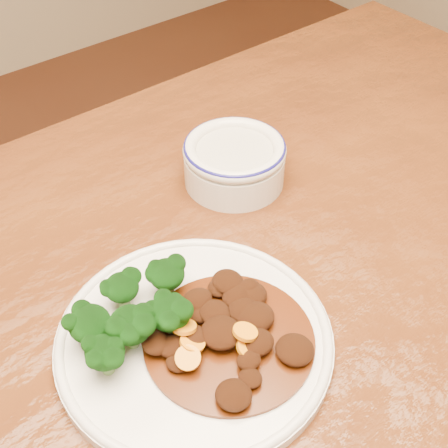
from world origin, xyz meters
TOP-DOWN VIEW (x-y plane):
  - dining_table at (0.00, 0.00)m, footprint 1.50×0.90m
  - dinner_plate at (-0.04, -0.01)m, footprint 0.29×0.29m
  - broccoli_florets at (-0.09, 0.04)m, footprint 0.14×0.10m
  - mince_stew at (-0.02, -0.03)m, footprint 0.18×0.18m
  - dip_bowl at (0.16, 0.18)m, footprint 0.14×0.14m

SIDE VIEW (x-z plane):
  - dining_table at x=0.00m, z-range 0.30..1.05m
  - dinner_plate at x=-0.04m, z-range 0.75..0.77m
  - mince_stew at x=-0.02m, z-range 0.76..0.79m
  - dip_bowl at x=0.16m, z-range 0.75..0.81m
  - broccoli_florets at x=-0.09m, z-range 0.77..0.82m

